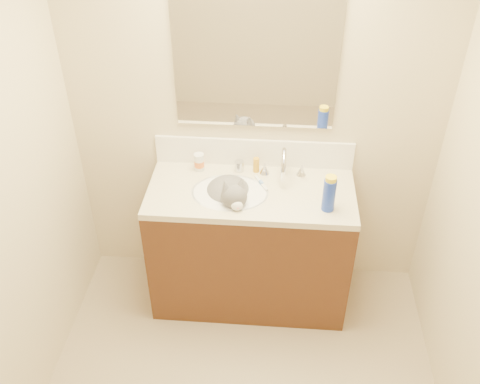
% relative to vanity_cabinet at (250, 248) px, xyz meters
% --- Properties ---
extents(room_shell, '(2.24, 2.54, 2.52)m').
position_rel_vanity_cabinet_xyz_m(room_shell, '(0.00, -0.97, 1.08)').
color(room_shell, beige).
rests_on(room_shell, ground).
extents(vanity_cabinet, '(1.20, 0.55, 0.82)m').
position_rel_vanity_cabinet_xyz_m(vanity_cabinet, '(0.00, 0.00, 0.00)').
color(vanity_cabinet, '#452412').
rests_on(vanity_cabinet, ground).
extents(counter_slab, '(1.20, 0.55, 0.04)m').
position_rel_vanity_cabinet_xyz_m(counter_slab, '(0.00, 0.00, 0.43)').
color(counter_slab, beige).
rests_on(counter_slab, vanity_cabinet).
extents(basin, '(0.45, 0.36, 0.14)m').
position_rel_vanity_cabinet_xyz_m(basin, '(-0.12, -0.03, 0.38)').
color(basin, white).
rests_on(basin, vanity_cabinet).
extents(faucet, '(0.28, 0.20, 0.21)m').
position_rel_vanity_cabinet_xyz_m(faucet, '(0.18, 0.14, 0.54)').
color(faucet, silver).
rests_on(faucet, counter_slab).
extents(cat, '(0.39, 0.42, 0.32)m').
position_rel_vanity_cabinet_xyz_m(cat, '(-0.12, -0.02, 0.42)').
color(cat, '#575557').
rests_on(cat, basin).
extents(backsplash, '(1.20, 0.02, 0.18)m').
position_rel_vanity_cabinet_xyz_m(backsplash, '(0.00, 0.26, 0.54)').
color(backsplash, white).
rests_on(backsplash, counter_slab).
extents(mirror, '(0.90, 0.02, 0.80)m').
position_rel_vanity_cabinet_xyz_m(mirror, '(0.00, 0.26, 1.13)').
color(mirror, white).
rests_on(mirror, room_shell).
extents(pill_bottle, '(0.08, 0.08, 0.11)m').
position_rel_vanity_cabinet_xyz_m(pill_bottle, '(-0.33, 0.19, 0.51)').
color(pill_bottle, silver).
rests_on(pill_bottle, counter_slab).
extents(pill_label, '(0.08, 0.08, 0.04)m').
position_rel_vanity_cabinet_xyz_m(pill_label, '(-0.33, 0.19, 0.49)').
color(pill_label, orange).
rests_on(pill_label, pill_bottle).
extents(silver_jar, '(0.07, 0.07, 0.07)m').
position_rel_vanity_cabinet_xyz_m(silver_jar, '(-0.08, 0.19, 0.48)').
color(silver_jar, '#B7B7BC').
rests_on(silver_jar, counter_slab).
extents(amber_bottle, '(0.05, 0.05, 0.09)m').
position_rel_vanity_cabinet_xyz_m(amber_bottle, '(0.02, 0.19, 0.50)').
color(amber_bottle, '#C48B17').
rests_on(amber_bottle, counter_slab).
extents(toothbrush, '(0.09, 0.14, 0.01)m').
position_rel_vanity_cabinet_xyz_m(toothbrush, '(0.06, 0.07, 0.46)').
color(toothbrush, silver).
rests_on(toothbrush, counter_slab).
extents(toothbrush_head, '(0.03, 0.04, 0.02)m').
position_rel_vanity_cabinet_xyz_m(toothbrush_head, '(0.06, 0.07, 0.46)').
color(toothbrush_head, '#648BD6').
rests_on(toothbrush_head, counter_slab).
extents(spray_can, '(0.09, 0.09, 0.19)m').
position_rel_vanity_cabinet_xyz_m(spray_can, '(0.43, -0.14, 0.55)').
color(spray_can, '#1A35B7').
rests_on(spray_can, counter_slab).
extents(spray_cap, '(0.07, 0.07, 0.04)m').
position_rel_vanity_cabinet_xyz_m(spray_cap, '(0.43, -0.14, 0.65)').
color(spray_cap, yellow).
rests_on(spray_cap, spray_can).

